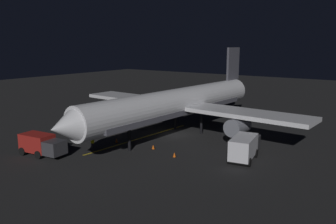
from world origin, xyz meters
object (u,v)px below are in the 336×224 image
(catering_truck, at_px, (245,147))
(traffic_cone_under_wing, at_px, (114,132))
(baggage_truck, at_px, (41,145))
(traffic_cone_near_left, at_px, (174,155))
(traffic_cone_far, at_px, (153,147))
(traffic_cone_near_right, at_px, (116,141))
(ground_crew_worker, at_px, (92,143))
(airliner, at_px, (179,104))

(catering_truck, height_order, traffic_cone_under_wing, catering_truck)
(baggage_truck, height_order, traffic_cone_near_left, baggage_truck)
(baggage_truck, xyz_separation_m, traffic_cone_under_wing, (-0.01, -11.29, -0.96))
(traffic_cone_far, bearing_deg, traffic_cone_under_wing, -15.13)
(traffic_cone_near_right, bearing_deg, traffic_cone_near_left, 177.34)
(ground_crew_worker, height_order, traffic_cone_far, ground_crew_worker)
(baggage_truck, distance_m, ground_crew_worker, 5.58)
(traffic_cone_far, bearing_deg, traffic_cone_near_left, 165.55)
(baggage_truck, height_order, traffic_cone_far, baggage_truck)
(catering_truck, distance_m, ground_crew_worker, 17.24)
(airliner, bearing_deg, traffic_cone_near_right, 63.13)
(airliner, bearing_deg, traffic_cone_under_wing, 35.30)
(baggage_truck, height_order, catering_truck, catering_truck)
(traffic_cone_far, bearing_deg, ground_crew_worker, 38.28)
(ground_crew_worker, bearing_deg, traffic_cone_under_wing, -64.86)
(airliner, bearing_deg, ground_crew_worker, 70.58)
(catering_truck, relative_size, traffic_cone_near_left, 12.11)
(airliner, distance_m, traffic_cone_near_left, 10.61)
(airliner, relative_size, traffic_cone_near_right, 71.49)
(airliner, distance_m, catering_truck, 12.64)
(traffic_cone_near_left, bearing_deg, airliner, -59.54)
(traffic_cone_near_right, bearing_deg, traffic_cone_far, -174.49)
(airliner, distance_m, traffic_cone_under_wing, 9.83)
(ground_crew_worker, bearing_deg, traffic_cone_near_right, -91.63)
(baggage_truck, bearing_deg, traffic_cone_far, -134.06)
(ground_crew_worker, distance_m, traffic_cone_under_wing, 7.42)
(traffic_cone_near_left, distance_m, traffic_cone_near_right, 9.08)
(catering_truck, bearing_deg, traffic_cone_near_left, 31.27)
(airliner, height_order, traffic_cone_far, airliner)
(traffic_cone_near_right, xyz_separation_m, traffic_cone_under_wing, (3.25, -2.86, 0.00))
(traffic_cone_under_wing, bearing_deg, traffic_cone_far, 164.87)
(airliner, bearing_deg, traffic_cone_near_left, 120.46)
(ground_crew_worker, relative_size, traffic_cone_near_left, 3.16)
(traffic_cone_near_right, bearing_deg, baggage_truck, 68.88)
(traffic_cone_near_right, relative_size, traffic_cone_far, 1.00)
(traffic_cone_near_left, distance_m, traffic_cone_far, 3.78)
(traffic_cone_far, bearing_deg, traffic_cone_near_right, 5.51)
(ground_crew_worker, xyz_separation_m, traffic_cone_far, (-5.52, -4.35, -0.64))
(catering_truck, bearing_deg, traffic_cone_under_wing, 1.89)
(airliner, relative_size, ground_crew_worker, 22.60)
(ground_crew_worker, distance_m, traffic_cone_near_left, 9.81)
(catering_truck, xyz_separation_m, traffic_cone_near_left, (6.43, 3.90, -1.06))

